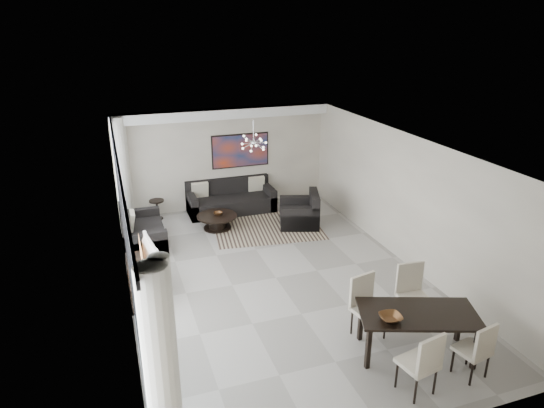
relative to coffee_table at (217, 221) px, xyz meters
name	(u,v)px	position (x,y,z in m)	size (l,w,h in m)	color
room_shell	(297,212)	(1.04, -2.98, 1.24)	(6.00, 9.00, 2.90)	#A8A39B
window_wall	(130,233)	(-2.27, -2.98, 1.26)	(0.37, 8.95, 2.90)	white
soffit	(223,114)	(0.58, 1.32, 2.56)	(5.98, 0.40, 0.26)	white
painting	(240,151)	(1.08, 1.49, 1.44)	(1.68, 0.04, 0.98)	#B43919
chandelier	(254,143)	(0.88, -0.48, 2.14)	(0.66, 0.66, 0.71)	silver
rug	(267,227)	(1.26, -0.38, -0.20)	(2.77, 2.13, 0.01)	black
coffee_table	(217,221)	(0.00, 0.00, 0.00)	(1.05, 1.05, 0.37)	black
bowl_coffee	(218,214)	(0.04, 0.02, 0.20)	(0.24, 0.24, 0.08)	brown
sofa_main	(231,201)	(0.65, 1.09, 0.09)	(2.44, 1.00, 0.89)	black
loveseat	(141,233)	(-1.97, -0.36, 0.09)	(0.99, 1.75, 0.88)	black
armchair	(301,214)	(2.18, -0.48, 0.10)	(1.29, 1.32, 0.89)	black
side_table	(157,206)	(-1.41, 1.17, 0.16)	(0.40, 0.40, 0.55)	black
tv_console	(140,280)	(-2.18, -2.62, 0.05)	(0.47, 1.66, 0.52)	black
television	(146,255)	(-2.02, -2.67, 0.61)	(1.05, 0.14, 0.60)	gray
dining_table	(418,317)	(1.90, -6.08, 0.49)	(2.08, 1.52, 0.78)	black
dining_chair_sw	(424,360)	(1.42, -6.93, 0.41)	(0.57, 0.57, 1.06)	beige
dining_chair_se	(478,348)	(2.42, -6.89, 0.35)	(0.53, 0.53, 0.98)	beige
dining_chair_nw	(366,301)	(1.39, -5.32, 0.43)	(0.61, 0.61, 1.11)	beige
dining_chair_ne	(412,289)	(2.37, -5.23, 0.44)	(0.55, 0.55, 1.11)	beige
bowl_dining	(391,318)	(1.37, -6.11, 0.62)	(0.35, 0.35, 0.09)	brown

